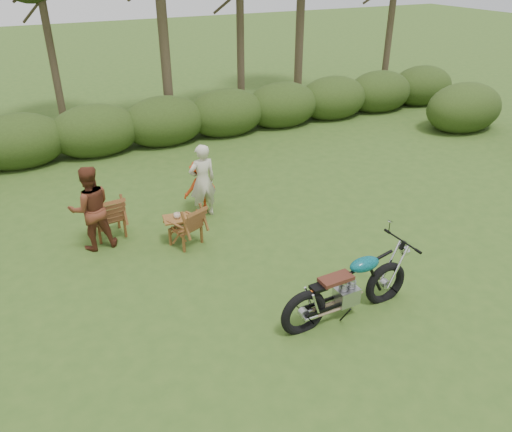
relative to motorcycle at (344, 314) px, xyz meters
name	(u,v)px	position (x,y,z in m)	size (l,w,h in m)	color
ground	(333,312)	(-0.14, 0.11, 0.00)	(80.00, 80.00, 0.00)	#32501A
tree_line	(164,3)	(0.36, 9.84, 3.81)	(22.52, 11.62, 8.14)	#3C2F21
motorcycle	(344,314)	(0.00, 0.00, 0.00)	(2.22, 0.85, 1.27)	#0B8B94
lawn_chair_right	(187,244)	(-1.55, 3.16, 0.00)	(0.59, 0.59, 0.86)	brown
lawn_chair_left	(111,235)	(-2.82, 4.15, 0.00)	(0.65, 0.65, 0.94)	#5D2F17
side_table	(177,230)	(-1.66, 3.31, 0.27)	(0.52, 0.44, 0.54)	brown
cup	(177,216)	(-1.65, 3.30, 0.59)	(0.13, 0.13, 0.10)	beige
adult_a	(204,215)	(-0.80, 4.13, 0.00)	(0.59, 0.39, 1.63)	beige
adult_b	(97,246)	(-3.15, 3.83, 0.00)	(0.82, 0.64, 1.68)	#602D1B
child	(202,210)	(-0.77, 4.38, 0.00)	(0.77, 0.44, 1.19)	#BE3911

